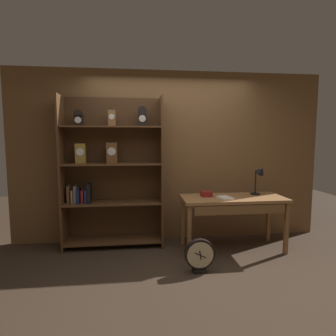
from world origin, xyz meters
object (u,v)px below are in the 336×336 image
at_px(bookshelf, 110,173).
at_px(open_repair_manual, 225,198).
at_px(workbench, 233,203).
at_px(desk_lamp, 260,176).
at_px(round_clock_large, 200,255).
at_px(toolbox_small, 206,194).

relative_size(bookshelf, open_repair_manual, 9.89).
height_order(bookshelf, open_repair_manual, bookshelf).
relative_size(workbench, open_repair_manual, 6.56).
xyz_separation_m(bookshelf, open_repair_manual, (1.57, -0.46, -0.31)).
bearing_deg(desk_lamp, bookshelf, 173.06).
relative_size(workbench, round_clock_large, 3.57).
bearing_deg(toolbox_small, round_clock_large, -109.99).
xyz_separation_m(bookshelf, desk_lamp, (2.15, -0.26, -0.04)).
xyz_separation_m(desk_lamp, open_repair_manual, (-0.58, -0.20, -0.26)).
xyz_separation_m(desk_lamp, toolbox_small, (-0.79, -0.02, -0.24)).
bearing_deg(desk_lamp, open_repair_manual, -161.15).
relative_size(toolbox_small, round_clock_large, 0.38).
bearing_deg(workbench, round_clock_large, -136.11).
bearing_deg(desk_lamp, workbench, -164.99).
height_order(toolbox_small, open_repair_manual, toolbox_small).
xyz_separation_m(desk_lamp, round_clock_large, (-1.04, -0.71, -0.83)).
distance_m(toolbox_small, round_clock_large, 0.94).
distance_m(bookshelf, open_repair_manual, 1.67).
distance_m(bookshelf, desk_lamp, 2.17).
height_order(open_repair_manual, round_clock_large, open_repair_manual).
relative_size(workbench, desk_lamp, 3.31).
height_order(bookshelf, toolbox_small, bookshelf).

